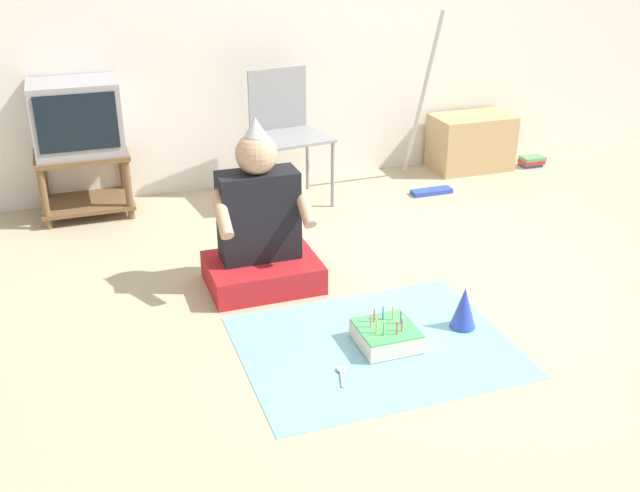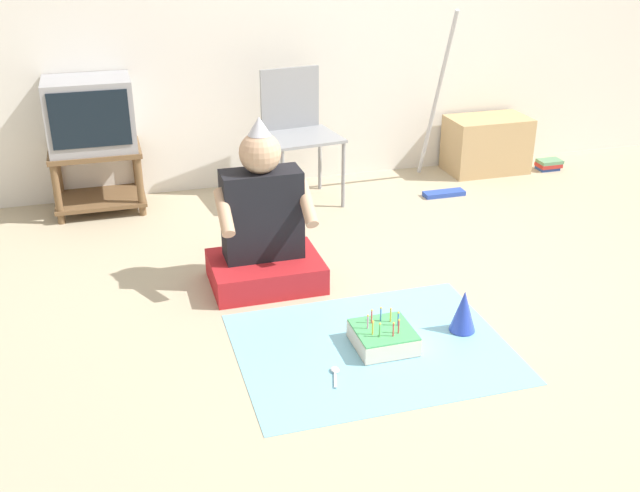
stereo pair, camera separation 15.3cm
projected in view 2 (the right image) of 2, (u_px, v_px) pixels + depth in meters
name	position (u px, v px, depth m)	size (l,w,h in m)	color
ground_plane	(447.00, 314.00, 3.56)	(16.00, 16.00, 0.00)	tan
tv_stand	(98.00, 174.00, 4.68)	(0.55, 0.40, 0.40)	brown
tv	(90.00, 114.00, 4.53)	(0.51, 0.39, 0.43)	#99999E
folding_chair	(297.00, 125.00, 4.76)	(0.50, 0.46, 0.84)	gray
cardboard_box_stack	(487.00, 144.00, 5.39)	(0.57, 0.35, 0.40)	tan
dust_mop	(440.00, 140.00, 4.96)	(0.28, 0.48, 1.20)	#2D4CB2
book_pile	(549.00, 164.00, 5.48)	(0.17, 0.12, 0.07)	#284793
person_seated	(264.00, 231.00, 3.75)	(0.56, 0.42, 0.87)	red
party_cloth	(372.00, 347.00, 3.29)	(1.18, 0.93, 0.01)	#7FC6E0
birthday_cake	(383.00, 337.00, 3.28)	(0.26, 0.26, 0.15)	#F4E0C6
party_hat_blue	(463.00, 311.00, 3.38)	(0.12, 0.12, 0.20)	blue
plastic_spoon_near	(335.00, 372.00, 3.10)	(0.06, 0.14, 0.01)	white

